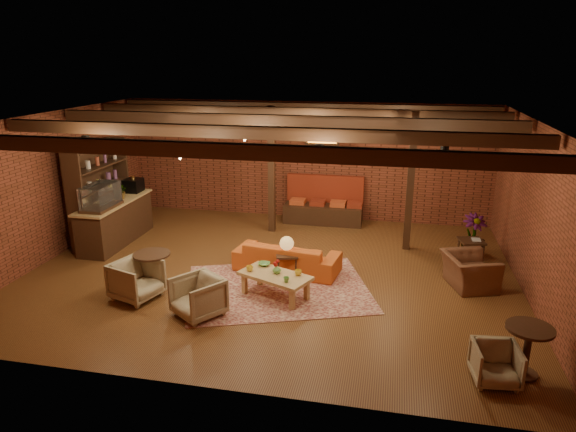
% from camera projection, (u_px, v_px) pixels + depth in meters
% --- Properties ---
extents(floor, '(10.00, 10.00, 0.00)m').
position_uv_depth(floor, '(271.00, 272.00, 10.82)').
color(floor, '#442111').
rests_on(floor, ground).
extents(ceiling, '(10.00, 8.00, 0.02)m').
position_uv_depth(ceiling, '(269.00, 119.00, 9.86)').
color(ceiling, black).
rests_on(ceiling, wall_back).
extents(wall_back, '(10.00, 0.02, 3.20)m').
position_uv_depth(wall_back, '(305.00, 161.00, 14.07)').
color(wall_back, brown).
rests_on(wall_back, ground).
extents(wall_front, '(10.00, 0.02, 3.20)m').
position_uv_depth(wall_front, '(196.00, 281.00, 6.61)').
color(wall_front, brown).
rests_on(wall_front, ground).
extents(wall_left, '(0.02, 8.00, 3.20)m').
position_uv_depth(wall_left, '(50.00, 187.00, 11.32)').
color(wall_left, brown).
rests_on(wall_left, ground).
extents(wall_right, '(0.02, 8.00, 3.20)m').
position_uv_depth(wall_right, '(536.00, 214.00, 9.36)').
color(wall_right, brown).
rests_on(wall_right, ground).
extents(ceiling_beams, '(9.80, 6.40, 0.22)m').
position_uv_depth(ceiling_beams, '(269.00, 125.00, 9.89)').
color(ceiling_beams, '#312010').
rests_on(ceiling_beams, ceiling).
extents(ceiling_pipe, '(9.60, 0.12, 0.12)m').
position_uv_depth(ceiling_pipe, '(287.00, 126.00, 11.46)').
color(ceiling_pipe, black).
rests_on(ceiling_pipe, ceiling).
extents(post_left, '(0.16, 0.16, 3.20)m').
position_uv_depth(post_left, '(272.00, 171.00, 12.88)').
color(post_left, '#312010').
rests_on(post_left, ground).
extents(post_right, '(0.16, 0.16, 3.20)m').
position_uv_depth(post_right, '(411.00, 183.00, 11.66)').
color(post_right, '#312010').
rests_on(post_right, ground).
extents(service_counter, '(0.80, 2.50, 1.60)m').
position_uv_depth(service_counter, '(115.00, 211.00, 12.32)').
color(service_counter, '#312010').
rests_on(service_counter, ground).
extents(plant_counter, '(0.35, 0.39, 0.30)m').
position_uv_depth(plant_counter, '(121.00, 192.00, 12.36)').
color(plant_counter, '#337F33').
rests_on(plant_counter, service_counter).
extents(shelving_hutch, '(0.52, 2.00, 2.40)m').
position_uv_depth(shelving_hutch, '(100.00, 193.00, 12.37)').
color(shelving_hutch, '#312010').
rests_on(shelving_hutch, ground).
extents(banquette, '(2.10, 0.70, 1.00)m').
position_uv_depth(banquette, '(323.00, 205.00, 13.87)').
color(banquette, maroon).
rests_on(banquette, ground).
extents(service_sign, '(0.86, 0.06, 0.30)m').
position_uv_depth(service_sign, '(322.00, 139.00, 12.89)').
color(service_sign, orange).
rests_on(service_sign, ceiling).
extents(ceiling_spotlights, '(6.40, 4.40, 0.28)m').
position_uv_depth(ceiling_spotlights, '(269.00, 137.00, 9.96)').
color(ceiling_spotlights, black).
rests_on(ceiling_spotlights, ceiling).
extents(rug, '(4.16, 3.67, 0.01)m').
position_uv_depth(rug, '(278.00, 288.00, 10.06)').
color(rug, maroon).
rests_on(rug, floor).
extents(sofa, '(2.29, 1.16, 0.64)m').
position_uv_depth(sofa, '(287.00, 257.00, 10.79)').
color(sofa, '#C4521B').
rests_on(sofa, floor).
extents(coffee_table, '(1.49, 1.15, 0.71)m').
position_uv_depth(coffee_table, '(275.00, 277.00, 9.62)').
color(coffee_table, '#A87B4E').
rests_on(coffee_table, floor).
extents(side_table_lamp, '(0.53, 0.53, 0.90)m').
position_uv_depth(side_table_lamp, '(287.00, 247.00, 10.33)').
color(side_table_lamp, '#312010').
rests_on(side_table_lamp, floor).
extents(round_table_left, '(0.71, 0.71, 0.74)m').
position_uv_depth(round_table_left, '(153.00, 265.00, 9.92)').
color(round_table_left, '#312010').
rests_on(round_table_left, floor).
extents(armchair_a, '(0.95, 0.98, 0.81)m').
position_uv_depth(armchair_a, '(136.00, 278.00, 9.55)').
color(armchair_a, '#BFB294').
rests_on(armchair_a, floor).
extents(armchair_b, '(1.04, 1.02, 0.78)m').
position_uv_depth(armchair_b, '(198.00, 295.00, 8.91)').
color(armchair_b, '#BFB294').
rests_on(armchair_b, floor).
extents(armchair_right, '(0.94, 1.16, 0.88)m').
position_uv_depth(armchair_right, '(470.00, 266.00, 10.02)').
color(armchair_right, brown).
rests_on(armchair_right, floor).
extents(side_table_book, '(0.60, 0.60, 0.58)m').
position_uv_depth(side_table_book, '(471.00, 242.00, 11.10)').
color(side_table_book, '#312010').
rests_on(side_table_book, floor).
extents(round_table_right, '(0.66, 0.66, 0.77)m').
position_uv_depth(round_table_right, '(528.00, 343.00, 7.19)').
color(round_table_right, '#312010').
rests_on(round_table_right, floor).
extents(armchair_far, '(0.66, 0.63, 0.63)m').
position_uv_depth(armchair_far, '(496.00, 362.00, 7.11)').
color(armchair_far, '#BFB294').
rests_on(armchair_far, floor).
extents(plant_tall, '(2.18, 2.18, 2.97)m').
position_uv_depth(plant_tall, '(478.00, 193.00, 11.21)').
color(plant_tall, '#4C7F4C').
rests_on(plant_tall, floor).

